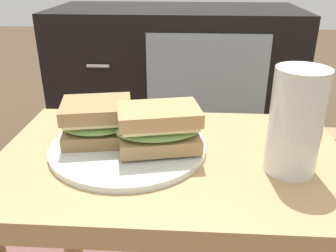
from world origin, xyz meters
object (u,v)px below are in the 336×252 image
Objects in this scene: sandwich_back at (159,128)px; tv_cabinet at (176,80)px; beer_glass at (295,123)px; paper_bag at (321,180)px; sandwich_front at (98,121)px; plate at (128,147)px.

tv_cabinet is at bearing 90.84° from sandwich_back.
beer_glass reaches higher than tv_cabinet.
sandwich_back is at bearing -135.74° from paper_bag.
sandwich_front reaches higher than paper_bag.
tv_cabinet is at bearing 102.05° from beer_glass.
sandwich_front is 0.31m from beer_glass.
plate is 1.65× the size of beer_glass.
sandwich_front is 0.44× the size of paper_bag.
tv_cabinet is at bearing 87.67° from plate.
paper_bag is at bearing 40.14° from plate.
tv_cabinet is 6.39× the size of sandwich_back.
sandwich_back is at bearing -89.16° from tv_cabinet.
paper_bag is at bearing -48.47° from tv_cabinet.
plate is at bearing 169.05° from beer_glass.
beer_glass is 0.65m from paper_bag.
sandwich_back reaches higher than paper_bag.
plate is 1.70× the size of sandwich_back.
tv_cabinet is 7.13× the size of sandwich_front.
beer_glass is at bearing -9.65° from sandwich_back.
paper_bag is at bearing 44.26° from sandwich_back.
sandwich_front is at bearing -95.58° from tv_cabinet.
beer_glass reaches higher than sandwich_back.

